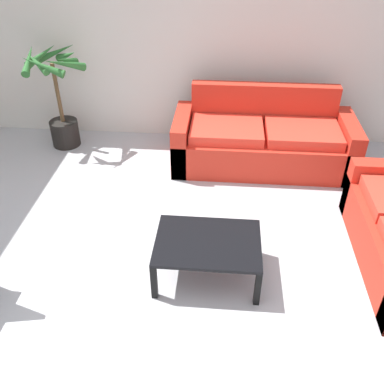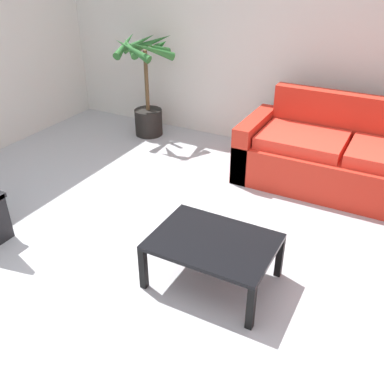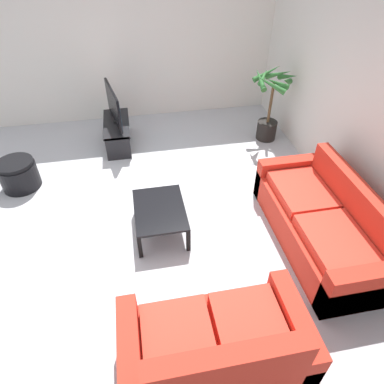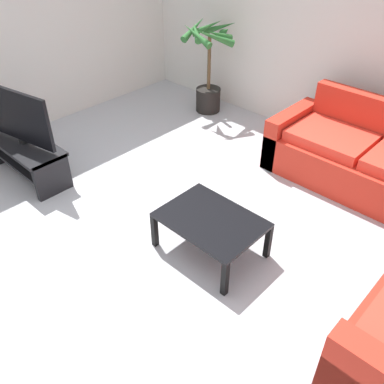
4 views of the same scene
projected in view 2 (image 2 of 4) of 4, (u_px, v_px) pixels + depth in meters
The scene contains 5 objects.
ground_plane at pixel (142, 288), 3.23m from camera, with size 6.60×6.60×0.00m, color #B2B2B7.
wall_back at pixel (284, 34), 4.84m from camera, with size 6.00×0.06×2.70m, color silver.
couch_main at pixel (345, 161), 4.42m from camera, with size 2.15×0.90×0.90m.
coffee_table at pixel (213, 245), 3.13m from camera, with size 0.89×0.65×0.38m.
potted_palm at pixel (147, 89), 5.51m from camera, with size 0.78×0.76×1.30m.
Camera 2 is at (1.48, -1.97, 2.24)m, focal length 40.29 mm.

